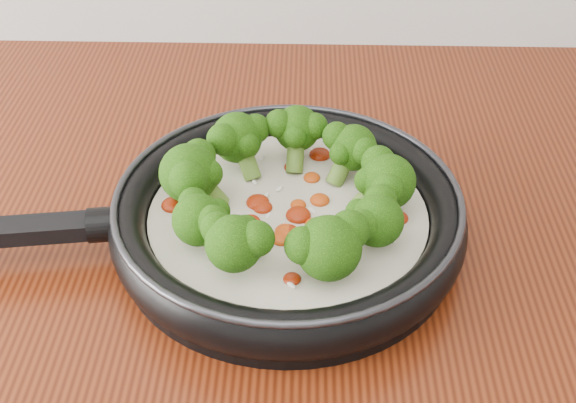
{
  "coord_description": "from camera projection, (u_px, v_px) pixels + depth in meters",
  "views": [
    {
      "loc": [
        0.06,
        0.48,
        1.4
      ],
      "look_at": [
        0.04,
        1.05,
        0.95
      ],
      "focal_mm": 46.43,
      "sensor_mm": 36.0,
      "label": 1
    }
  ],
  "objects": [
    {
      "name": "skillet",
      "position": [
        285.0,
        212.0,
        0.73
      ],
      "size": [
        0.57,
        0.4,
        0.1
      ],
      "color": "black",
      "rests_on": "counter"
    }
  ]
}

